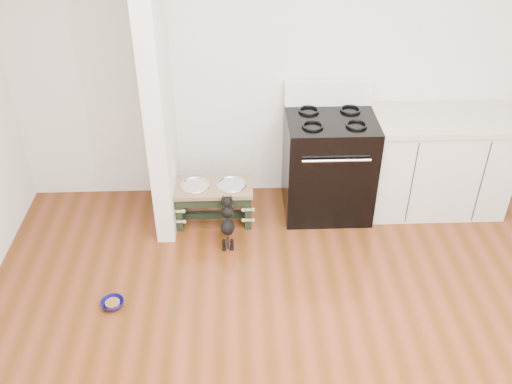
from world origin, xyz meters
name	(u,v)px	position (x,y,z in m)	size (l,w,h in m)	color
room_shell	(359,197)	(0.00, 0.00, 1.62)	(5.00, 5.00, 5.00)	silver
partition_wall	(156,76)	(-1.18, 2.10, 1.35)	(0.15, 0.80, 2.70)	silver
oven_range	(328,163)	(0.25, 2.16, 0.48)	(0.76, 0.69, 1.14)	black
cabinet_run	(437,163)	(1.23, 2.18, 0.45)	(1.24, 0.64, 0.91)	silver
dog_feeder	(214,196)	(-0.77, 2.00, 0.27)	(0.68, 0.36, 0.39)	black
puppy	(227,221)	(-0.65, 1.69, 0.23)	(0.12, 0.35, 0.41)	black
floor_bowl	(113,304)	(-1.50, 0.96, 0.03)	(0.19, 0.19, 0.05)	#0E0D5F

